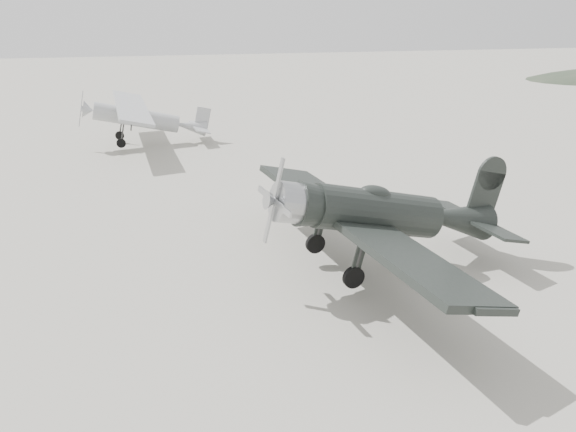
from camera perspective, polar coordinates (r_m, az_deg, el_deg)
name	(u,v)px	position (r m, az deg, el deg)	size (l,w,h in m)	color
ground	(252,289)	(17.16, -3.63, -7.38)	(160.00, 160.00, 0.00)	gray
lowwing_monoplane	(386,214)	(17.64, 9.92, 0.24)	(8.41, 11.69, 3.75)	black
highwing_monoplane	(142,115)	(34.85, -14.65, 9.94)	(7.46, 10.49, 2.97)	gray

